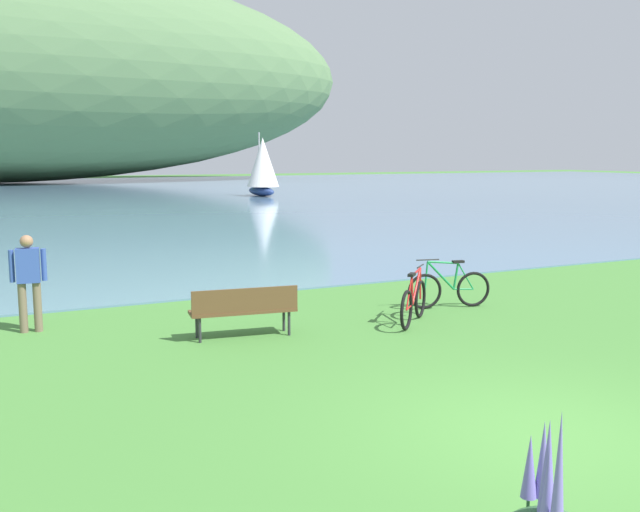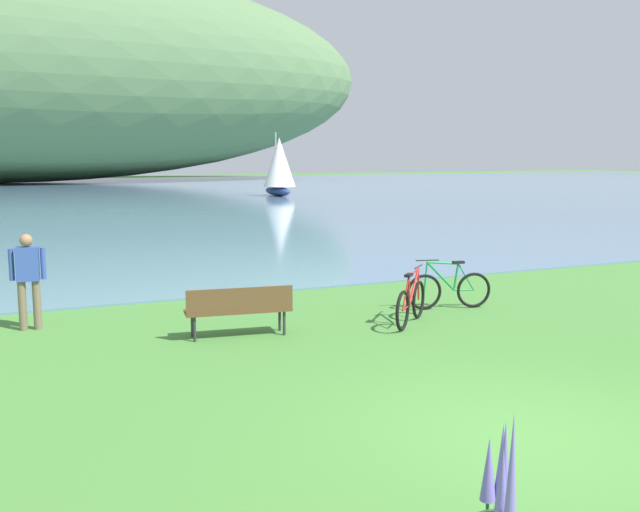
{
  "view_description": "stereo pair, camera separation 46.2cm",
  "coord_description": "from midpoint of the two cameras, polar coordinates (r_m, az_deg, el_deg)",
  "views": [
    {
      "loc": [
        -5.56,
        -5.73,
        3.09
      ],
      "look_at": [
        0.83,
        7.39,
        1.0
      ],
      "focal_mm": 40.03,
      "sensor_mm": 36.0,
      "label": 1
    },
    {
      "loc": [
        -5.15,
        -5.92,
        3.09
      ],
      "look_at": [
        0.83,
        7.39,
        1.0
      ],
      "focal_mm": 40.03,
      "sensor_mm": 36.0,
      "label": 2
    }
  ],
  "objects": [
    {
      "name": "bay_water",
      "position": [
        55.06,
        -20.42,
        4.45
      ],
      "size": [
        180.0,
        80.0,
        0.04
      ],
      "primitive_type": "cube",
      "color": "#5B7F9E",
      "rests_on": "ground"
    },
    {
      "name": "person_at_shoreline",
      "position": [
        13.45,
        -23.19,
        -1.55
      ],
      "size": [
        0.61,
        0.26,
        1.71
      ],
      "color": "#72604C",
      "rests_on": "ground"
    },
    {
      "name": "bicycle_beside_path",
      "position": [
        14.61,
        9.38,
        -2.58
      ],
      "size": [
        1.74,
        0.46,
        1.01
      ],
      "color": "black",
      "rests_on": "ground"
    },
    {
      "name": "sailboat_nearest_to_shore",
      "position": [
        52.42,
        -4.86,
        7.17
      ],
      "size": [
        2.4,
        3.97,
        4.63
      ],
      "color": "navy",
      "rests_on": "bay_water"
    },
    {
      "name": "park_bench_near_camera",
      "position": [
        12.15,
        -7.19,
        -4.12
      ],
      "size": [
        1.85,
        0.71,
        0.88
      ],
      "color": "brown",
      "rests_on": "ground"
    },
    {
      "name": "bicycle_leaning_near_bench",
      "position": [
        13.17,
        6.51,
        -3.69
      ],
      "size": [
        1.34,
        1.25,
        1.01
      ],
      "color": "black",
      "rests_on": "ground"
    },
    {
      "name": "ground_plane",
      "position": [
        8.49,
        15.9,
        -13.51
      ],
      "size": [
        200.0,
        200.0,
        0.0
      ],
      "primitive_type": "plane",
      "color": "#478438"
    }
  ]
}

